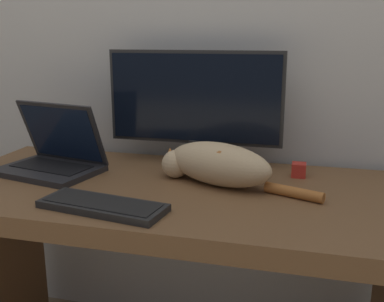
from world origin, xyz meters
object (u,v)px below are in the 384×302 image
(monitor, at_px, (194,105))
(external_keyboard, at_px, (103,206))
(laptop, at_px, (53,158))
(cat, at_px, (216,163))

(monitor, relative_size, external_keyboard, 1.70)
(monitor, bearing_deg, laptop, -156.87)
(monitor, relative_size, laptop, 1.68)
(monitor, distance_m, laptop, 0.53)
(monitor, xyz_separation_m, laptop, (-0.46, -0.19, -0.18))
(monitor, bearing_deg, cat, -57.60)
(external_keyboard, bearing_deg, cat, 56.88)
(external_keyboard, bearing_deg, laptop, 146.99)
(laptop, xyz_separation_m, cat, (0.58, 0.00, 0.02))
(external_keyboard, relative_size, cat, 0.70)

